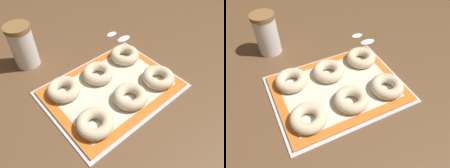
# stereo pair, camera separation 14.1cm
# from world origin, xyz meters

# --- Properties ---
(ground_plane) EXTENTS (2.80, 2.80, 0.00)m
(ground_plane) POSITION_xyz_m (0.00, 0.00, 0.00)
(ground_plane) COLOR brown
(baking_tray) EXTENTS (0.48, 0.36, 0.01)m
(baking_tray) POSITION_xyz_m (0.02, 0.02, 0.00)
(baking_tray) COLOR silver
(baking_tray) RESTS_ON ground_plane
(baking_mat) EXTENTS (0.45, 0.34, 0.00)m
(baking_mat) POSITION_xyz_m (0.02, 0.02, 0.01)
(baking_mat) COLOR orange
(baking_mat) RESTS_ON baking_tray
(bagel_front_left) EXTENTS (0.12, 0.12, 0.04)m
(bagel_front_left) POSITION_xyz_m (-0.13, -0.07, 0.03)
(bagel_front_left) COLOR beige
(bagel_front_left) RESTS_ON baking_mat
(bagel_front_center) EXTENTS (0.12, 0.12, 0.04)m
(bagel_front_center) POSITION_xyz_m (0.03, -0.07, 0.03)
(bagel_front_center) COLOR beige
(bagel_front_center) RESTS_ON baking_mat
(bagel_front_right) EXTENTS (0.12, 0.12, 0.04)m
(bagel_front_right) POSITION_xyz_m (0.17, -0.07, 0.03)
(bagel_front_right) COLOR beige
(bagel_front_right) RESTS_ON baking_mat
(bagel_back_left) EXTENTS (0.12, 0.12, 0.04)m
(bagel_back_left) POSITION_xyz_m (-0.13, 0.11, 0.03)
(bagel_back_left) COLOR beige
(bagel_back_left) RESTS_ON baking_mat
(bagel_back_center) EXTENTS (0.12, 0.12, 0.04)m
(bagel_back_center) POSITION_xyz_m (0.02, 0.10, 0.03)
(bagel_back_center) COLOR beige
(bagel_back_center) RESTS_ON baking_mat
(bagel_back_right) EXTENTS (0.12, 0.12, 0.04)m
(bagel_back_right) POSITION_xyz_m (0.17, 0.11, 0.03)
(bagel_back_right) COLOR beige
(bagel_back_right) RESTS_ON baking_mat
(flour_canister) EXTENTS (0.10, 0.10, 0.18)m
(flour_canister) POSITION_xyz_m (-0.15, 0.36, 0.09)
(flour_canister) COLOR white
(flour_canister) RESTS_ON ground_plane
(flour_patch_near) EXTENTS (0.07, 0.04, 0.00)m
(flour_patch_near) POSITION_xyz_m (0.28, 0.23, 0.00)
(flour_patch_near) COLOR white
(flour_patch_near) RESTS_ON ground_plane
(flour_patch_far) EXTENTS (0.05, 0.03, 0.00)m
(flour_patch_far) POSITION_xyz_m (0.26, 0.30, 0.00)
(flour_patch_far) COLOR white
(flour_patch_far) RESTS_ON ground_plane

